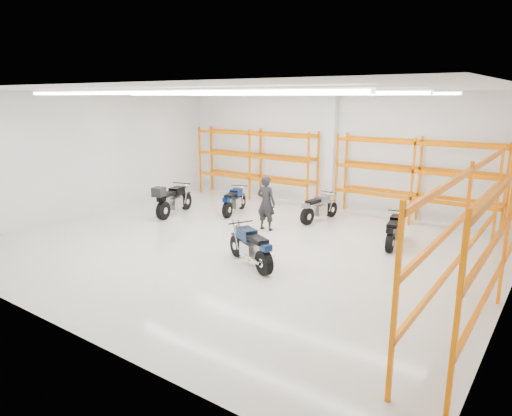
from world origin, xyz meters
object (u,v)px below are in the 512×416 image
Objects in this scene: motorcycle_back_c at (318,208)px; standing_man at (266,203)px; motorcycle_back_d at (394,231)px; motorcycle_back_a at (172,200)px; motorcycle_main at (251,248)px; motorcycle_back_b at (234,202)px; structural_column at (331,151)px.

standing_man is (-0.91, -1.94, 0.44)m from motorcycle_back_c.
motorcycle_back_d is 4.14m from standing_man.
motorcycle_main is at bearing -24.79° from motorcycle_back_a.
motorcycle_back_b is 1.09× the size of standing_man.
structural_column reaches higher than motorcycle_back_a.
standing_man reaches higher than motorcycle_back_c.
motorcycle_back_a is at bearing -137.13° from motorcycle_back_b.
motorcycle_main is 0.85× the size of motorcycle_back_a.
motorcycle_back_d is at bearing 56.86° from motorcycle_main.
motorcycle_back_d is (3.14, -1.18, -0.01)m from motorcycle_back_c.
motorcycle_main is 5.56m from motorcycle_back_b.
standing_man reaches higher than motorcycle_back_a.
motorcycle_back_a reaches higher than motorcycle_back_b.
structural_column reaches higher than motorcycle_back_c.
motorcycle_back_c is (3.11, 0.87, -0.00)m from motorcycle_back_b.
motorcycle_back_d is 5.30m from structural_column.
motorcycle_back_b is 0.98× the size of motorcycle_back_c.
motorcycle_back_a is 8.02m from motorcycle_back_d.
motorcycle_main is 1.10× the size of standing_man.
motorcycle_main is 0.44× the size of structural_column.
structural_column is (-0.60, 2.11, 1.78)m from motorcycle_back_c.
standing_man is at bearing 7.17° from motorcycle_back_a.
motorcycle_back_b is 0.44× the size of structural_column.
motorcycle_back_c is 0.45× the size of structural_column.
motorcycle_back_b is at bearing -129.98° from structural_column.
motorcycle_back_d is 1.08× the size of standing_man.
structural_column is (4.18, 4.55, 1.67)m from motorcycle_back_a.
motorcycle_back_b is at bearing -28.45° from standing_man.
standing_man is (-4.04, -0.76, 0.46)m from motorcycle_back_d.
motorcycle_back_a is (-5.46, 2.52, 0.09)m from motorcycle_main.
motorcycle_back_a is 5.37m from motorcycle_back_c.
structural_column is (0.30, 4.06, 1.34)m from standing_man.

